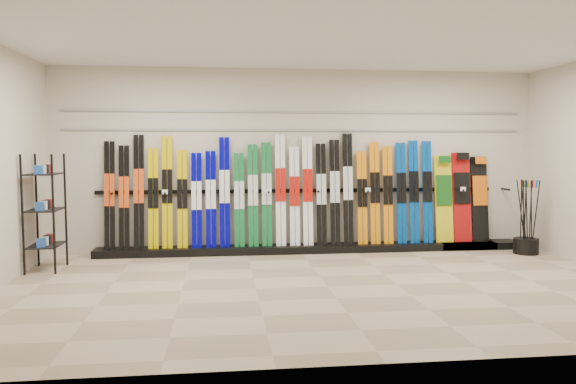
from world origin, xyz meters
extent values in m
plane|color=gray|center=(0.00, 0.00, 0.00)|extent=(8.00, 8.00, 0.00)
plane|color=beige|center=(0.00, 2.50, 1.50)|extent=(8.00, 0.00, 8.00)
plane|color=silver|center=(0.00, 0.00, 3.00)|extent=(8.00, 8.00, 0.00)
cube|color=black|center=(0.22, 2.28, 0.06)|extent=(8.00, 0.40, 0.12)
cube|color=black|center=(-3.04, 2.33, 0.97)|extent=(0.17, 0.21, 1.70)
cube|color=black|center=(-2.82, 2.32, 0.93)|extent=(0.17, 0.20, 1.63)
cube|color=black|center=(-2.59, 2.33, 1.02)|extent=(0.17, 0.22, 1.80)
cube|color=#CBB000|center=(-2.37, 2.32, 0.92)|extent=(0.17, 0.20, 1.59)
cube|color=#CBB000|center=(-2.15, 2.33, 1.01)|extent=(0.17, 0.22, 1.79)
cube|color=#CBB000|center=(-1.92, 2.32, 0.90)|extent=(0.17, 0.19, 1.56)
cube|color=#010092|center=(-1.69, 2.32, 0.88)|extent=(0.17, 0.19, 1.51)
cube|color=#010092|center=(-1.46, 2.32, 0.89)|extent=(0.17, 0.19, 1.54)
cube|color=#010092|center=(-1.24, 2.33, 1.00)|extent=(0.17, 0.22, 1.76)
cube|color=#10682E|center=(-1.01, 2.32, 0.87)|extent=(0.17, 0.19, 1.51)
cube|color=#10682E|center=(-0.79, 2.32, 0.94)|extent=(0.17, 0.20, 1.65)
cube|color=#10682E|center=(-0.56, 2.33, 0.96)|extent=(0.17, 0.21, 1.68)
cube|color=white|center=(-0.34, 2.33, 1.02)|extent=(0.17, 0.22, 1.80)
cube|color=white|center=(-0.11, 2.32, 0.92)|extent=(0.17, 0.20, 1.61)
cube|color=white|center=(0.11, 2.33, 1.01)|extent=(0.17, 0.22, 1.78)
cube|color=black|center=(0.34, 2.32, 0.95)|extent=(0.17, 0.21, 1.66)
cube|color=black|center=(0.56, 2.33, 0.98)|extent=(0.17, 0.21, 1.72)
cube|color=black|center=(0.79, 2.33, 1.03)|extent=(0.17, 0.22, 1.83)
cube|color=orange|center=(1.02, 2.32, 0.89)|extent=(0.17, 0.19, 1.54)
cube|color=orange|center=(1.24, 2.33, 0.97)|extent=(0.17, 0.21, 1.69)
cube|color=orange|center=(1.47, 2.32, 0.93)|extent=(0.17, 0.20, 1.62)
cube|color=#013C8B|center=(1.70, 2.33, 0.96)|extent=(0.17, 0.21, 1.68)
cube|color=#013C8B|center=(1.92, 2.33, 0.98)|extent=(0.17, 0.21, 1.72)
cube|color=#013C8B|center=(2.15, 2.33, 0.97)|extent=(0.17, 0.21, 1.71)
cube|color=gold|center=(2.45, 2.35, 0.85)|extent=(0.30, 0.23, 1.46)
cube|color=#990C0C|center=(2.77, 2.36, 0.87)|extent=(0.31, 0.23, 1.51)
cube|color=black|center=(3.09, 2.35, 0.84)|extent=(0.28, 0.22, 1.44)
cube|color=black|center=(-3.75, 1.41, 0.81)|extent=(0.40, 0.60, 1.63)
cylinder|color=black|center=(3.60, 1.73, 0.12)|extent=(0.39, 0.39, 0.25)
cylinder|color=black|center=(3.56, 1.75, 0.61)|extent=(0.14, 0.03, 1.18)
cylinder|color=black|center=(3.57, 1.84, 0.61)|extent=(0.14, 0.15, 1.17)
cylinder|color=black|center=(3.54, 1.69, 0.61)|extent=(0.06, 0.09, 1.18)
cylinder|color=black|center=(3.61, 1.64, 0.61)|extent=(0.05, 0.09, 1.18)
cylinder|color=black|center=(3.56, 1.83, 0.61)|extent=(0.07, 0.09, 1.18)
cylinder|color=black|center=(3.58, 1.70, 0.61)|extent=(0.13, 0.09, 1.18)
cylinder|color=black|center=(3.70, 1.64, 0.61)|extent=(0.08, 0.09, 1.18)
cylinder|color=black|center=(3.53, 1.72, 0.61)|extent=(0.12, 0.12, 1.17)
cylinder|color=black|center=(3.62, 1.63, 0.61)|extent=(0.15, 0.15, 1.17)
cube|color=gray|center=(0.00, 2.48, 2.00)|extent=(7.60, 0.02, 0.03)
cube|color=gray|center=(0.00, 2.48, 2.30)|extent=(7.60, 0.02, 0.03)
camera|label=1|loc=(-1.30, -6.73, 1.73)|focal=35.00mm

